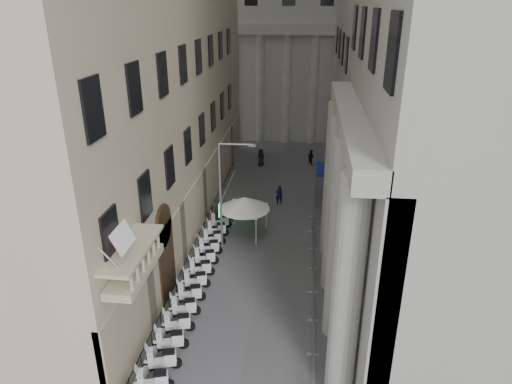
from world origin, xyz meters
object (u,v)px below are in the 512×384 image
street_lamp (224,188)px  info_kiosk (218,212)px  pedestrian_a (279,195)px  security_tent (242,202)px  pedestrian_b (311,157)px

street_lamp → info_kiosk: bearing=108.2°
street_lamp → pedestrian_a: (3.12, 7.37, -3.50)m
security_tent → pedestrian_a: 5.95m
pedestrian_a → pedestrian_b: 10.34m
security_tent → pedestrian_b: size_ratio=2.24×
security_tent → info_kiosk: security_tent is taller
info_kiosk → pedestrian_a: bearing=41.3°
street_lamp → info_kiosk: street_lamp is taller
info_kiosk → pedestrian_b: 15.63m
security_tent → pedestrian_b: 16.10m
street_lamp → pedestrian_b: size_ratio=4.61×
info_kiosk → pedestrian_a: info_kiosk is taller
street_lamp → pedestrian_a: size_ratio=4.55×
security_tent → pedestrian_a: (2.30, 5.24, -1.61)m
pedestrian_a → pedestrian_b: bearing=-109.1°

